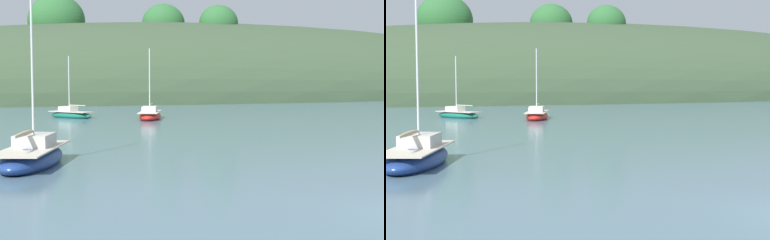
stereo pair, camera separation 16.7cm
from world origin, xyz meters
TOP-DOWN VIEW (x-y plane):
  - far_shoreline_hill at (24.85, 76.39)m, footprint 150.00×36.00m
  - sailboat_cream_ketch at (2.32, 37.16)m, footprint 3.62×5.62m
  - sailboat_blue_center at (-3.79, 41.12)m, footprint 4.00×4.62m
  - sailboat_navy_dinghy at (-9.58, 13.17)m, footprint 4.22×6.71m

SIDE VIEW (x-z plane):
  - far_shoreline_hill at x=24.85m, z-range -13.42..13.68m
  - sailboat_blue_center at x=-3.79m, z-range -2.49..3.09m
  - sailboat_cream_ketch at x=2.32m, z-range -2.76..3.43m
  - sailboat_navy_dinghy at x=-9.58m, z-range -3.78..4.57m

